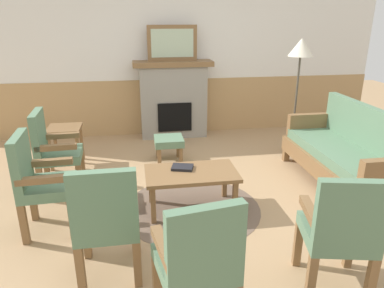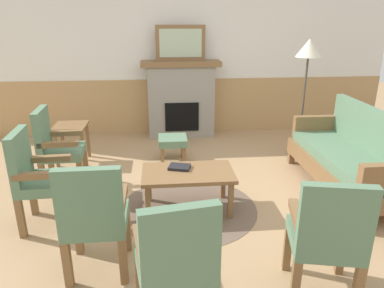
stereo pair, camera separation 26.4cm
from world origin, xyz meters
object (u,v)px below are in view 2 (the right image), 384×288
object	(u,v)px
coffee_table	(188,176)
fireplace	(181,99)
framed_picture	(181,43)
book_on_table	(180,167)
armchair_by_window_left	(56,145)
armchair_corner_left	(94,215)
armchair_front_center	(176,259)
armchair_front_left	(328,234)
couch	(348,158)
floor_lamp_by_couch	(308,56)
side_table	(71,133)
armchair_near_fireplace	(37,175)
footstool	(173,142)

from	to	relation	value
coffee_table	fireplace	bearing A→B (deg)	87.90
framed_picture	book_on_table	xyz separation A→B (m)	(-0.18, -2.45, -1.10)
armchair_by_window_left	armchair_corner_left	xyz separation A→B (m)	(0.71, -1.63, 0.00)
fireplace	armchair_by_window_left	world-z (taller)	fireplace
framed_picture	fireplace	bearing A→B (deg)	-90.00
coffee_table	armchair_front_center	distance (m)	1.57
framed_picture	armchair_front_left	world-z (taller)	framed_picture
coffee_table	armchair_by_window_left	xyz separation A→B (m)	(-1.51, 0.68, 0.15)
couch	armchair_by_window_left	bearing A→B (deg)	173.84
fireplace	armchair_front_center	xyz separation A→B (m)	(-0.29, -4.08, -0.11)
book_on_table	floor_lamp_by_couch	bearing A→B (deg)	37.28
armchair_front_left	side_table	distance (m)	3.73
fireplace	framed_picture	size ratio (longest dim) A/B	1.62
armchair_near_fireplace	armchair_by_window_left	size ratio (longest dim) A/B	1.00
coffee_table	book_on_table	distance (m)	0.14
framed_picture	floor_lamp_by_couch	bearing A→B (deg)	-29.98
book_on_table	armchair_front_center	size ratio (longest dim) A/B	0.23
book_on_table	framed_picture	bearing A→B (deg)	85.89
armchair_near_fireplace	armchair_by_window_left	bearing A→B (deg)	92.73
fireplace	side_table	world-z (taller)	fireplace
book_on_table	armchair_corner_left	distance (m)	1.27
armchair_by_window_left	armchair_corner_left	size ratio (longest dim) A/B	1.00
framed_picture	floor_lamp_by_couch	size ratio (longest dim) A/B	0.48
couch	armchair_corner_left	world-z (taller)	same
armchair_near_fireplace	armchair_front_center	xyz separation A→B (m)	(1.27, -1.38, 0.00)
framed_picture	footstool	xyz separation A→B (m)	(-0.20, -1.16, -1.28)
armchair_front_center	floor_lamp_by_couch	world-z (taller)	floor_lamp_by_couch
armchair_front_center	floor_lamp_by_couch	xyz separation A→B (m)	(2.02, 3.09, 0.91)
footstool	armchair_front_center	bearing A→B (deg)	-91.89
framed_picture	footstool	world-z (taller)	framed_picture
book_on_table	floor_lamp_by_couch	xyz separation A→B (m)	(1.90, 1.45, 1.00)
armchair_by_window_left	armchair_front_center	world-z (taller)	same
couch	book_on_table	bearing A→B (deg)	-173.85
coffee_table	armchair_front_left	size ratio (longest dim) A/B	0.98
coffee_table	book_on_table	bearing A→B (deg)	132.54
fireplace	footstool	bearing A→B (deg)	-99.69
armchair_front_left	book_on_table	bearing A→B (deg)	123.10
footstool	armchair_near_fireplace	size ratio (longest dim) A/B	0.41
armchair_near_fireplace	armchair_front_center	world-z (taller)	same
fireplace	armchair_near_fireplace	xyz separation A→B (m)	(-1.56, -2.70, -0.11)
couch	armchair_by_window_left	size ratio (longest dim) A/B	1.84
armchair_corner_left	side_table	bearing A→B (deg)	106.36
book_on_table	footstool	xyz separation A→B (m)	(-0.02, 1.29, -0.17)
framed_picture	armchair_by_window_left	xyz separation A→B (m)	(-1.60, -1.86, -1.02)
framed_picture	footstool	distance (m)	1.74
armchair_front_center	armchair_corner_left	bearing A→B (deg)	135.47
footstool	side_table	bearing A→B (deg)	175.70
armchair_by_window_left	side_table	distance (m)	0.81
framed_picture	armchair_front_left	size ratio (longest dim) A/B	0.82
framed_picture	armchair_by_window_left	bearing A→B (deg)	-130.73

